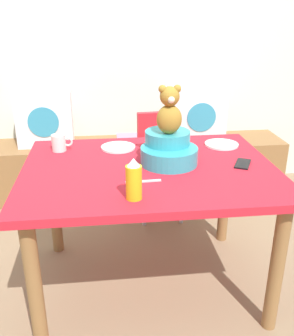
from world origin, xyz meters
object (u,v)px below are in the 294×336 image
Objects in this scene: dining_table at (149,183)px; ketchup_bottle at (134,180)px; pillow_floral_left at (45,120)px; teddy_bear at (169,111)px; highchair at (160,152)px; infant_seat_teal at (169,150)px; book_stack at (129,139)px; dinner_plate_near at (221,144)px; cell_phone at (243,164)px; pillow_floral_right at (199,115)px; dinner_plate_far at (118,147)px; coffee_mug at (59,143)px.

ketchup_bottle is (-0.11, -0.36, 0.18)m from dining_table.
pillow_floral_left is 1.76× the size of teddy_bear.
infant_seat_teal is (-0.08, -0.76, 0.29)m from highchair.
book_stack is 1.26m from dining_table.
dinner_plate_near is 1.39× the size of cell_phone.
ketchup_bottle reaches higher than dining_table.
dinner_plate_far is at bearing -127.95° from pillow_floral_right.
ketchup_bottle reaches higher than pillow_floral_left.
dinner_plate_far is (0.34, 0.00, -0.04)m from coffee_mug.
ketchup_bottle is 0.76m from coffee_mug.
dinner_plate_near reaches higher than book_stack.
cell_phone is (0.60, 0.33, -0.08)m from ketchup_bottle.
dinner_plate_far is at bearing -59.28° from pillow_floral_left.
infant_seat_teal is 2.29× the size of cell_phone.
pillow_floral_right reaches higher than book_stack.
pillow_floral_left is 1.41m from dining_table.
pillow_floral_right is 0.62m from book_stack.
dinner_plate_near is at bearing -59.14° from cell_phone.
ketchup_bottle is (-0.68, -1.58, 0.15)m from pillow_floral_right.
pillow_floral_left is at bearing 124.29° from infant_seat_teal.
ketchup_bottle is at bearing -132.25° from dinner_plate_near.
pillow_floral_right is 3.06× the size of cell_phone.
ketchup_bottle is at bearing -104.10° from highchair.
book_stack is 0.48m from highchair.
dining_table is at bearing -60.44° from pillow_floral_left.
coffee_mug is at bearing -142.61° from highchair.
teddy_bear reaches higher than dinner_plate_near.
highchair is at bearing 56.89° from dinner_plate_far.
cell_phone is (0.02, -0.31, -0.00)m from dinner_plate_near.
highchair is at bearing -133.09° from pillow_floral_right.
dining_table is 0.50m from cell_phone.
highchair is 0.92m from cell_phone.
dinner_plate_far is at bearing 115.86° from dining_table.
dinner_plate_far is (-0.33, -0.51, 0.22)m from highchair.
pillow_floral_left reaches higher than book_stack.
ketchup_bottle reaches higher than dinner_plate_far.
dinner_plate_far is at bearing -123.11° from highchair.
pillow_floral_right is at bearing 66.68° from ketchup_bottle.
coffee_mug is at bearing -77.11° from pillow_floral_left.
dining_table is 9.07× the size of cell_phone.
coffee_mug is 0.60× the size of dinner_plate_far.
highchair is at bearing 118.73° from dinner_plate_near.
coffee_mug is at bearing -138.77° from pillow_floral_right.
teddy_bear is 1.74× the size of cell_phone.
dining_table is 0.56m from dinner_plate_near.
infant_seat_teal is (0.11, 0.05, 0.17)m from dining_table.
pillow_floral_left is 2.20× the size of dinner_plate_far.
dinner_plate_near is at bearing -1.79° from dinner_plate_far.
pillow_floral_right reaches higher than coffee_mug.
teddy_bear is at bearing 15.76° from cell_phone.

